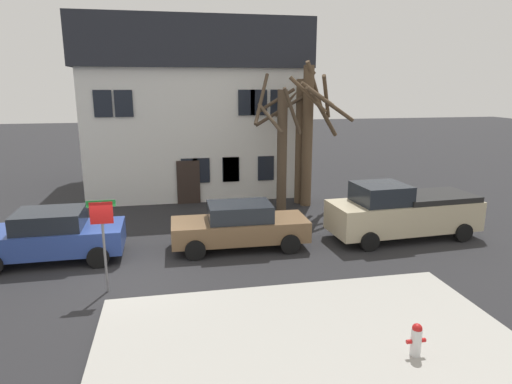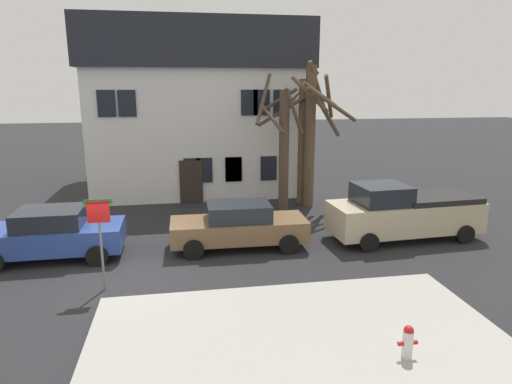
{
  "view_description": "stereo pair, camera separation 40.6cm",
  "coord_description": "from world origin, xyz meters",
  "px_view_note": "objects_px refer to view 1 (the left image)",
  "views": [
    {
      "loc": [
        1.47,
        -12.76,
        5.6
      ],
      "look_at": [
        4.59,
        3.22,
        1.7
      ],
      "focal_mm": 31.31,
      "sensor_mm": 36.0,
      "label": 1
    },
    {
      "loc": [
        1.87,
        -12.83,
        5.6
      ],
      "look_at": [
        4.59,
        3.22,
        1.7
      ],
      "focal_mm": 31.31,
      "sensor_mm": 36.0,
      "label": 2
    }
  ],
  "objects_px": {
    "car_blue_sedan": "(51,236)",
    "car_brown_sedan": "(240,226)",
    "tree_bare_far": "(309,132)",
    "pickup_truck_beige": "(402,211)",
    "tree_bare_near": "(281,143)",
    "tree_bare_mid": "(303,136)",
    "fire_hydrant": "(416,339)",
    "building_main": "(193,106)",
    "street_sign_pole": "(103,229)"
  },
  "relations": [
    {
      "from": "pickup_truck_beige",
      "to": "car_blue_sedan",
      "type": "bearing_deg",
      "value": 179.43
    },
    {
      "from": "building_main",
      "to": "street_sign_pole",
      "type": "xyz_separation_m",
      "value": [
        -3.26,
        -13.75,
        -2.61
      ]
    },
    {
      "from": "building_main",
      "to": "street_sign_pole",
      "type": "relative_size",
      "value": 4.29
    },
    {
      "from": "tree_bare_far",
      "to": "fire_hydrant",
      "type": "distance_m",
      "value": 12.71
    },
    {
      "from": "tree_bare_mid",
      "to": "car_brown_sedan",
      "type": "xyz_separation_m",
      "value": [
        -3.94,
        -5.63,
        -2.43
      ]
    },
    {
      "from": "car_blue_sedan",
      "to": "car_brown_sedan",
      "type": "relative_size",
      "value": 0.96
    },
    {
      "from": "building_main",
      "to": "pickup_truck_beige",
      "type": "relative_size",
      "value": 1.97
    },
    {
      "from": "tree_bare_far",
      "to": "pickup_truck_beige",
      "type": "height_order",
      "value": "tree_bare_far"
    },
    {
      "from": "building_main",
      "to": "tree_bare_mid",
      "type": "height_order",
      "value": "building_main"
    },
    {
      "from": "tree_bare_near",
      "to": "car_brown_sedan",
      "type": "bearing_deg",
      "value": -120.03
    },
    {
      "from": "pickup_truck_beige",
      "to": "fire_hydrant",
      "type": "height_order",
      "value": "pickup_truck_beige"
    },
    {
      "from": "car_blue_sedan",
      "to": "tree_bare_far",
      "type": "bearing_deg",
      "value": 25.67
    },
    {
      "from": "tree_bare_near",
      "to": "tree_bare_far",
      "type": "xyz_separation_m",
      "value": [
        1.49,
        0.52,
        0.4
      ]
    },
    {
      "from": "tree_bare_near",
      "to": "car_blue_sedan",
      "type": "xyz_separation_m",
      "value": [
        -8.77,
        -4.41,
        -2.27
      ]
    },
    {
      "from": "tree_bare_far",
      "to": "fire_hydrant",
      "type": "relative_size",
      "value": 9.03
    },
    {
      "from": "tree_bare_mid",
      "to": "pickup_truck_beige",
      "type": "relative_size",
      "value": 1.17
    },
    {
      "from": "tree_bare_far",
      "to": "fire_hydrant",
      "type": "bearing_deg",
      "value": -97.08
    },
    {
      "from": "pickup_truck_beige",
      "to": "tree_bare_mid",
      "type": "bearing_deg",
      "value": 111.11
    },
    {
      "from": "tree_bare_near",
      "to": "car_blue_sedan",
      "type": "bearing_deg",
      "value": -153.3
    },
    {
      "from": "tree_bare_mid",
      "to": "fire_hydrant",
      "type": "bearing_deg",
      "value": -96.18
    },
    {
      "from": "tree_bare_mid",
      "to": "building_main",
      "type": "bearing_deg",
      "value": 131.89
    },
    {
      "from": "building_main",
      "to": "tree_bare_far",
      "type": "bearing_deg",
      "value": -50.67
    },
    {
      "from": "car_blue_sedan",
      "to": "car_brown_sedan",
      "type": "height_order",
      "value": "car_blue_sedan"
    },
    {
      "from": "car_blue_sedan",
      "to": "fire_hydrant",
      "type": "height_order",
      "value": "car_blue_sedan"
    },
    {
      "from": "building_main",
      "to": "fire_hydrant",
      "type": "height_order",
      "value": "building_main"
    },
    {
      "from": "tree_bare_far",
      "to": "car_blue_sedan",
      "type": "xyz_separation_m",
      "value": [
        -10.26,
        -4.93,
        -2.68
      ]
    },
    {
      "from": "car_blue_sedan",
      "to": "tree_bare_mid",
      "type": "bearing_deg",
      "value": 28.89
    },
    {
      "from": "car_blue_sedan",
      "to": "fire_hydrant",
      "type": "xyz_separation_m",
      "value": [
        8.74,
        -7.32,
        -0.35
      ]
    },
    {
      "from": "car_brown_sedan",
      "to": "street_sign_pole",
      "type": "bearing_deg",
      "value": -146.84
    },
    {
      "from": "building_main",
      "to": "car_brown_sedan",
      "type": "xyz_separation_m",
      "value": [
        0.91,
        -11.03,
        -3.64
      ]
    },
    {
      "from": "pickup_truck_beige",
      "to": "street_sign_pole",
      "type": "xyz_separation_m",
      "value": [
        -10.31,
        -2.63,
        0.82
      ]
    },
    {
      "from": "tree_bare_mid",
      "to": "car_brown_sedan",
      "type": "relative_size",
      "value": 1.41
    },
    {
      "from": "tree_bare_far",
      "to": "car_brown_sedan",
      "type": "xyz_separation_m",
      "value": [
        -4.06,
        -4.97,
        -2.71
      ]
    },
    {
      "from": "car_blue_sedan",
      "to": "street_sign_pole",
      "type": "xyz_separation_m",
      "value": [
        2.04,
        -2.76,
        1.0
      ]
    },
    {
      "from": "tree_bare_far",
      "to": "fire_hydrant",
      "type": "height_order",
      "value": "tree_bare_far"
    },
    {
      "from": "tree_bare_mid",
      "to": "car_blue_sedan",
      "type": "bearing_deg",
      "value": -151.11
    },
    {
      "from": "tree_bare_mid",
      "to": "tree_bare_near",
      "type": "bearing_deg",
      "value": -139.13
    },
    {
      "from": "car_brown_sedan",
      "to": "street_sign_pole",
      "type": "distance_m",
      "value": 5.08
    },
    {
      "from": "tree_bare_near",
      "to": "street_sign_pole",
      "type": "distance_m",
      "value": 9.91
    },
    {
      "from": "fire_hydrant",
      "to": "building_main",
      "type": "bearing_deg",
      "value": 100.66
    },
    {
      "from": "tree_bare_far",
      "to": "car_brown_sedan",
      "type": "height_order",
      "value": "tree_bare_far"
    },
    {
      "from": "pickup_truck_beige",
      "to": "fire_hydrant",
      "type": "bearing_deg",
      "value": -116.61
    },
    {
      "from": "car_brown_sedan",
      "to": "pickup_truck_beige",
      "type": "distance_m",
      "value": 6.15
    },
    {
      "from": "fire_hydrant",
      "to": "pickup_truck_beige",
      "type": "bearing_deg",
      "value": 63.39
    },
    {
      "from": "tree_bare_near",
      "to": "pickup_truck_beige",
      "type": "distance_m",
      "value": 6.14
    },
    {
      "from": "car_blue_sedan",
      "to": "pickup_truck_beige",
      "type": "distance_m",
      "value": 12.35
    },
    {
      "from": "building_main",
      "to": "car_brown_sedan",
      "type": "relative_size",
      "value": 2.37
    },
    {
      "from": "building_main",
      "to": "car_brown_sedan",
      "type": "distance_m",
      "value": 11.65
    },
    {
      "from": "tree_bare_near",
      "to": "car_brown_sedan",
      "type": "xyz_separation_m",
      "value": [
        -2.57,
        -4.45,
        -2.3
      ]
    },
    {
      "from": "building_main",
      "to": "tree_bare_near",
      "type": "xyz_separation_m",
      "value": [
        3.48,
        -6.58,
        -1.33
      ]
    }
  ]
}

